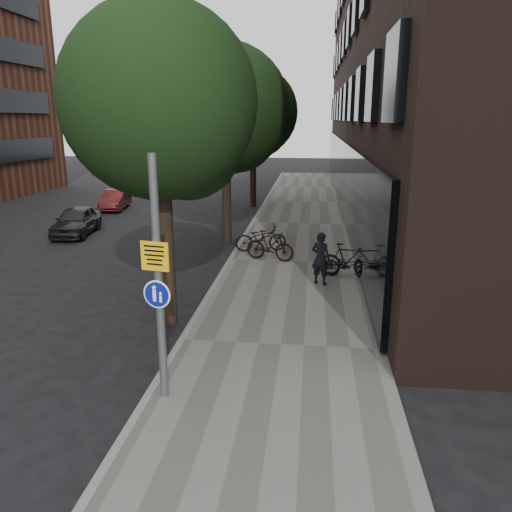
# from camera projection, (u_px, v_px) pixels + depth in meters

# --- Properties ---
(ground) EXTENTS (120.00, 120.00, 0.00)m
(ground) POSITION_uv_depth(u_px,v_px,m) (252.00, 441.00, 7.88)
(ground) COLOR black
(ground) RESTS_ON ground
(sidewalk) EXTENTS (4.50, 60.00, 0.12)m
(sidewalk) POSITION_uv_depth(u_px,v_px,m) (293.00, 263.00, 17.42)
(sidewalk) COLOR #63605B
(sidewalk) RESTS_ON ground
(curb_edge) EXTENTS (0.15, 60.00, 0.13)m
(curb_edge) POSITION_uv_depth(u_px,v_px,m) (230.00, 261.00, 17.66)
(curb_edge) COLOR slate
(curb_edge) RESTS_ON ground
(building_right_dark_brick) EXTENTS (12.00, 40.00, 18.00)m
(building_right_dark_brick) POSITION_uv_depth(u_px,v_px,m) (467.00, 37.00, 25.65)
(building_right_dark_brick) COLOR black
(building_right_dark_brick) RESTS_ON ground
(street_tree_near) EXTENTS (4.40, 4.40, 7.50)m
(street_tree_near) POSITION_uv_depth(u_px,v_px,m) (165.00, 110.00, 11.25)
(street_tree_near) COLOR black
(street_tree_near) RESTS_ON ground
(street_tree_mid) EXTENTS (5.00, 5.00, 7.80)m
(street_tree_mid) POSITION_uv_depth(u_px,v_px,m) (228.00, 114.00, 19.39)
(street_tree_mid) COLOR black
(street_tree_mid) RESTS_ON ground
(street_tree_far) EXTENTS (5.00, 5.00, 7.80)m
(street_tree_far) POSITION_uv_depth(u_px,v_px,m) (255.00, 116.00, 28.01)
(street_tree_far) COLOR black
(street_tree_far) RESTS_ON ground
(signpost) EXTENTS (0.49, 0.14, 4.29)m
(signpost) POSITION_uv_depth(u_px,v_px,m) (159.00, 281.00, 8.41)
(signpost) COLOR #595B5E
(signpost) RESTS_ON sidewalk
(pedestrian) EXTENTS (0.69, 0.59, 1.60)m
(pedestrian) POSITION_uv_depth(u_px,v_px,m) (321.00, 258.00, 14.83)
(pedestrian) COLOR black
(pedestrian) RESTS_ON sidewalk
(parked_bike_facade_near) EXTENTS (1.64, 1.00, 0.81)m
(parked_bike_facade_near) POSITION_uv_depth(u_px,v_px,m) (348.00, 265.00, 15.51)
(parked_bike_facade_near) COLOR black
(parked_bike_facade_near) RESTS_ON sidewalk
(parked_bike_facade_far) EXTENTS (1.81, 0.78, 1.05)m
(parked_bike_facade_far) POSITION_uv_depth(u_px,v_px,m) (348.00, 260.00, 15.65)
(parked_bike_facade_far) COLOR black
(parked_bike_facade_far) RESTS_ON sidewalk
(parked_bike_curb_near) EXTENTS (2.02, 1.10, 1.01)m
(parked_bike_curb_near) POSITION_uv_depth(u_px,v_px,m) (261.00, 238.00, 18.67)
(parked_bike_curb_near) COLOR black
(parked_bike_curb_near) RESTS_ON sidewalk
(parked_bike_curb_far) EXTENTS (1.82, 0.97, 1.05)m
(parked_bike_curb_far) POSITION_uv_depth(u_px,v_px,m) (270.00, 246.00, 17.43)
(parked_bike_curb_far) COLOR black
(parked_bike_curb_far) RESTS_ON sidewalk
(parked_car_near) EXTENTS (1.89, 3.75, 1.23)m
(parked_car_near) POSITION_uv_depth(u_px,v_px,m) (76.00, 221.00, 21.85)
(parked_car_near) COLOR black
(parked_car_near) RESTS_ON ground
(parked_car_mid) EXTENTS (1.59, 3.41, 1.08)m
(parked_car_mid) POSITION_uv_depth(u_px,v_px,m) (115.00, 200.00, 28.03)
(parked_car_mid) COLOR #531718
(parked_car_mid) RESTS_ON ground
(parked_car_far) EXTENTS (2.05, 4.37, 1.23)m
(parked_car_far) POSITION_uv_depth(u_px,v_px,m) (163.00, 185.00, 33.69)
(parked_car_far) COLOR #1B2230
(parked_car_far) RESTS_ON ground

